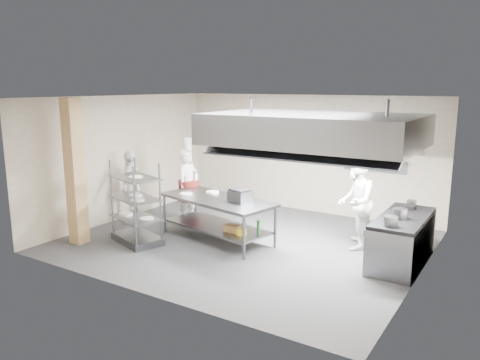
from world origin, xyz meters
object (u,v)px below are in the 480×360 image
Objects in this scene: chef_line at (356,202)px; pass_rack at (136,202)px; cooking_range at (402,241)px; stockpot at (400,213)px; griddle at (240,195)px; island at (217,219)px; chef_plating at (132,187)px; chef_head at (189,186)px.

pass_rack is at bearing -74.62° from chef_line.
cooking_range is 7.82× the size of stockpot.
chef_line reaches higher than griddle.
pass_rack is at bearing -130.86° from island.
stockpot is at bearing 35.76° from pass_rack.
chef_plating is 2.97m from griddle.
pass_rack is (-1.34, -1.02, 0.40)m from island.
pass_rack is at bearing -132.30° from griddle.
stockpot is (3.09, 0.46, -0.03)m from griddle.
chef_plating is at bearing -174.56° from stockpot.
pass_rack is 0.90× the size of chef_line.
chef_head reaches higher than chef_plating.
chef_head is 1.98m from griddle.
pass_rack is 0.98× the size of chef_plating.
chef_line reaches higher than stockpot.
chef_line is 1.13m from stockpot.
griddle is at bearing -77.08° from chef_line.
chef_plating is 3.95× the size of griddle.
island is 1.29× the size of cooking_range.
island is 0.77m from griddle.
chef_plating reaches higher than cooking_range.
island is 5.84× the size of griddle.
chef_line is 4.30× the size of griddle.
chef_head reaches higher than griddle.
cooking_range is 1.05× the size of chef_line.
chef_line is at bearing 160.05° from cooking_range.
pass_rack reaches higher than cooking_range.
pass_rack reaches higher than island.
chef_head reaches higher than cooking_range.
cooking_range is at bearing 28.48° from griddle.
chef_line is (3.96, 0.35, 0.07)m from chef_head.
stockpot is at bearing 20.24° from island.
island is 3.69m from stockpot.
cooking_range is at bearing 37.45° from pass_rack.
chef_head is at bearing -97.62° from chef_line.
island is 10.10× the size of stockpot.
stockpot is at bearing 70.88° from chef_plating.
chef_head is at bearing 100.38° from chef_plating.
pass_rack is 4.48m from chef_line.
chef_line is at bearing 77.91° from chef_plating.
griddle is (0.52, 0.08, 0.56)m from island.
chef_line is at bearing -82.95° from chef_head.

